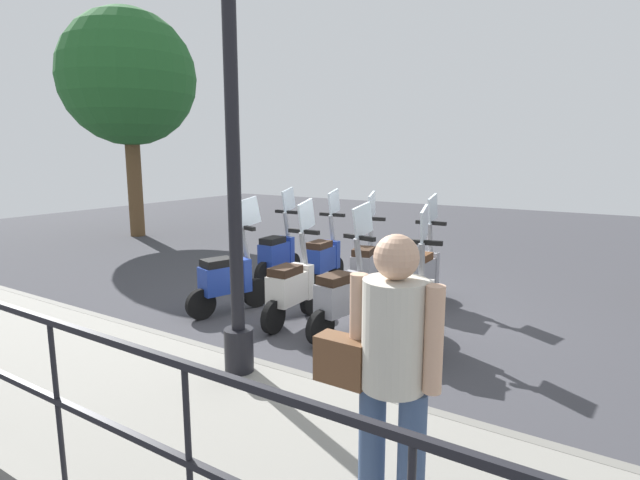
% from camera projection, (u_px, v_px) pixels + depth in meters
% --- Properties ---
extents(ground_plane, '(28.00, 28.00, 0.00)m').
position_uv_depth(ground_plane, '(343.00, 311.00, 6.73)').
color(ground_plane, '#38383D').
extents(promenade_walkway, '(2.20, 20.00, 0.15)m').
position_uv_depth(promenade_walkway, '(152.00, 404.00, 4.10)').
color(promenade_walkway, gray).
rests_on(promenade_walkway, ground_plane).
extents(fence_railing, '(0.04, 16.03, 1.07)m').
position_uv_depth(fence_railing, '(6.00, 354.00, 3.09)').
color(fence_railing, black).
rests_on(fence_railing, promenade_walkway).
extents(lamp_post_near, '(0.26, 0.90, 4.40)m').
position_uv_depth(lamp_post_near, '(233.00, 154.00, 4.22)').
color(lamp_post_near, black).
rests_on(lamp_post_near, promenade_walkway).
extents(pedestrian_with_bag, '(0.32, 0.65, 1.59)m').
position_uv_depth(pedestrian_with_bag, '(389.00, 366.00, 2.46)').
color(pedestrian_with_bag, '#384C70').
rests_on(pedestrian_with_bag, promenade_walkway).
extents(tree_large, '(3.26, 3.26, 5.53)m').
position_uv_depth(tree_large, '(128.00, 79.00, 12.13)').
color(tree_large, brown).
rests_on(tree_large, ground_plane).
extents(scooter_near_0, '(1.22, 0.48, 1.54)m').
position_uv_depth(scooter_near_0, '(416.00, 305.00, 5.40)').
color(scooter_near_0, black).
rests_on(scooter_near_0, ground_plane).
extents(scooter_near_1, '(1.23, 0.47, 1.54)m').
position_uv_depth(scooter_near_1, '(344.00, 296.00, 5.76)').
color(scooter_near_1, black).
rests_on(scooter_near_1, ground_plane).
extents(scooter_near_2, '(1.23, 0.44, 1.54)m').
position_uv_depth(scooter_near_2, '(292.00, 286.00, 6.17)').
color(scooter_near_2, black).
rests_on(scooter_near_2, ground_plane).
extents(scooter_near_3, '(1.20, 0.55, 1.54)m').
position_uv_depth(scooter_near_3, '(228.00, 278.00, 6.58)').
color(scooter_near_3, black).
rests_on(scooter_near_3, ground_plane).
extents(scooter_far_0, '(1.23, 0.44, 1.54)m').
position_uv_depth(scooter_far_0, '(422.00, 271.00, 6.93)').
color(scooter_far_0, black).
rests_on(scooter_far_0, ground_plane).
extents(scooter_far_1, '(1.21, 0.51, 1.54)m').
position_uv_depth(scooter_far_1, '(366.00, 265.00, 7.34)').
color(scooter_far_1, black).
rests_on(scooter_far_1, ground_plane).
extents(scooter_far_2, '(1.23, 0.44, 1.54)m').
position_uv_depth(scooter_far_2, '(324.00, 257.00, 7.85)').
color(scooter_far_2, black).
rests_on(scooter_far_2, ground_plane).
extents(scooter_far_3, '(1.23, 0.44, 1.54)m').
position_uv_depth(scooter_far_3, '(278.00, 253.00, 8.22)').
color(scooter_far_3, black).
rests_on(scooter_far_3, ground_plane).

